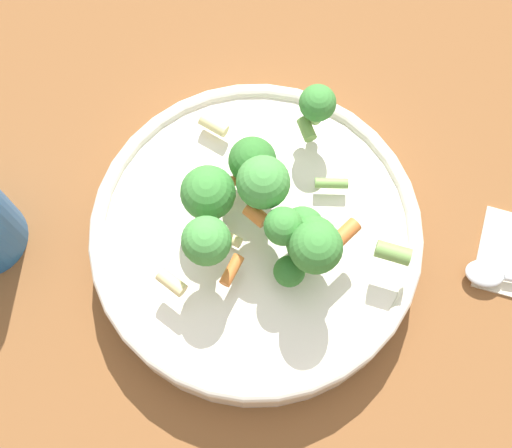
{
  "coord_description": "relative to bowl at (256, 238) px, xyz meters",
  "views": [
    {
      "loc": [
        0.12,
        -0.16,
        0.64
      ],
      "look_at": [
        0.0,
        0.0,
        0.07
      ],
      "focal_mm": 50.0,
      "sensor_mm": 36.0,
      "label": 1
    }
  ],
  "objects": [
    {
      "name": "pasta_salad",
      "position": [
        0.01,
        0.01,
        0.07
      ],
      "size": [
        0.23,
        0.22,
        0.09
      ],
      "color": "#8CB766",
      "rests_on": "bowl"
    },
    {
      "name": "bowl",
      "position": [
        0.0,
        0.0,
        0.0
      ],
      "size": [
        0.3,
        0.3,
        0.05
      ],
      "color": "silver",
      "rests_on": "ground_plane"
    },
    {
      "name": "ground_plane",
      "position": [
        0.0,
        0.0,
        -0.03
      ],
      "size": [
        3.0,
        3.0,
        0.0
      ],
      "primitive_type": "plane",
      "color": "brown"
    }
  ]
}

